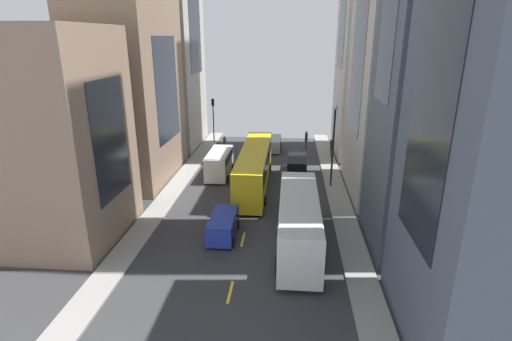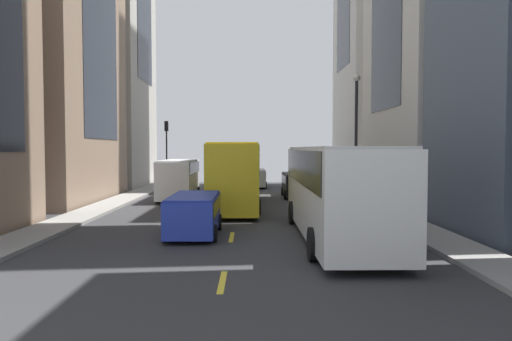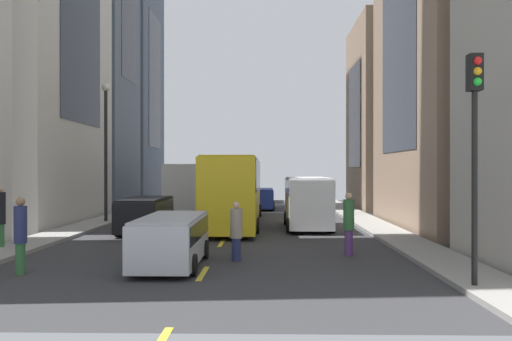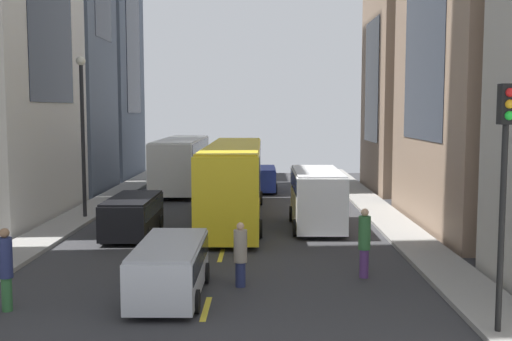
{
  "view_description": "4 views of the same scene",
  "coord_description": "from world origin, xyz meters",
  "px_view_note": "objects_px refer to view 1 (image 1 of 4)",
  "views": [
    {
      "loc": [
        -3.0,
        33.33,
        13.38
      ],
      "look_at": [
        -0.07,
        -0.76,
        1.76
      ],
      "focal_mm": 27.78,
      "sensor_mm": 36.0,
      "label": 1
    },
    {
      "loc": [
        -0.69,
        26.69,
        3.29
      ],
      "look_at": [
        -1.0,
        2.03,
        2.17
      ],
      "focal_mm": 33.65,
      "sensor_mm": 36.0,
      "label": 2
    },
    {
      "loc": [
        1.81,
        -29.5,
        2.96
      ],
      "look_at": [
        1.17,
        1.75,
        2.92
      ],
      "focal_mm": 35.84,
      "sensor_mm": 36.0,
      "label": 3
    },
    {
      "loc": [
        1.48,
        -30.77,
        5.2
      ],
      "look_at": [
        1.14,
        1.64,
        2.03
      ],
      "focal_mm": 43.39,
      "sensor_mm": 36.0,
      "label": 4
    }
  ],
  "objects_px": {
    "pedestrian_crossing_mid": "(257,144)",
    "pedestrian_waiting_curb": "(225,144)",
    "car_silver_0": "(273,143)",
    "car_blue_2": "(223,224)",
    "delivery_van_white": "(219,162)",
    "pedestrian_crossing_near": "(332,147)",
    "city_bus_white": "(299,217)",
    "streetcar_yellow": "(255,164)",
    "pedestrian_walking_far": "(306,139)",
    "traffic_light_near_corner": "(213,112)",
    "car_black_1": "(297,164)"
  },
  "relations": [
    {
      "from": "pedestrian_crossing_mid",
      "to": "pedestrian_waiting_curb",
      "type": "xyz_separation_m",
      "value": [
        3.81,
        1.04,
        0.15
      ]
    },
    {
      "from": "car_silver_0",
      "to": "car_blue_2",
      "type": "relative_size",
      "value": 1.07
    },
    {
      "from": "delivery_van_white",
      "to": "pedestrian_crossing_mid",
      "type": "bearing_deg",
      "value": -108.54
    },
    {
      "from": "car_silver_0",
      "to": "pedestrian_crossing_mid",
      "type": "xyz_separation_m",
      "value": [
        1.93,
        1.04,
        0.09
      ]
    },
    {
      "from": "pedestrian_crossing_near",
      "to": "pedestrian_waiting_curb",
      "type": "bearing_deg",
      "value": -131.75
    },
    {
      "from": "city_bus_white",
      "to": "pedestrian_waiting_curb",
      "type": "distance_m",
      "value": 22.88
    },
    {
      "from": "streetcar_yellow",
      "to": "pedestrian_crossing_mid",
      "type": "relative_size",
      "value": 7.35
    },
    {
      "from": "city_bus_white",
      "to": "pedestrian_crossing_mid",
      "type": "xyz_separation_m",
      "value": [
        4.63,
        -22.29,
        -1.0
      ]
    },
    {
      "from": "pedestrian_walking_far",
      "to": "delivery_van_white",
      "type": "bearing_deg",
      "value": 100.88
    },
    {
      "from": "traffic_light_near_corner",
      "to": "city_bus_white",
      "type": "bearing_deg",
      "value": 112.09
    },
    {
      "from": "traffic_light_near_corner",
      "to": "streetcar_yellow",
      "type": "bearing_deg",
      "value": 113.67
    },
    {
      "from": "car_black_1",
      "to": "pedestrian_crossing_mid",
      "type": "height_order",
      "value": "pedestrian_crossing_mid"
    },
    {
      "from": "streetcar_yellow",
      "to": "pedestrian_crossing_mid",
      "type": "xyz_separation_m",
      "value": [
        0.7,
        -11.39,
        -1.12
      ]
    },
    {
      "from": "delivery_van_white",
      "to": "traffic_light_near_corner",
      "type": "distance_m",
      "value": 13.69
    },
    {
      "from": "pedestrian_walking_far",
      "to": "car_silver_0",
      "type": "bearing_deg",
      "value": 66.5
    },
    {
      "from": "car_black_1",
      "to": "pedestrian_crossing_mid",
      "type": "relative_size",
      "value": 2.37
    },
    {
      "from": "city_bus_white",
      "to": "streetcar_yellow",
      "type": "height_order",
      "value": "streetcar_yellow"
    },
    {
      "from": "pedestrian_waiting_curb",
      "to": "pedestrian_crossing_mid",
      "type": "bearing_deg",
      "value": -28.13
    },
    {
      "from": "city_bus_white",
      "to": "car_black_1",
      "type": "height_order",
      "value": "city_bus_white"
    },
    {
      "from": "car_silver_0",
      "to": "car_black_1",
      "type": "relative_size",
      "value": 0.98
    },
    {
      "from": "car_blue_2",
      "to": "car_black_1",
      "type": "bearing_deg",
      "value": -110.53
    },
    {
      "from": "car_blue_2",
      "to": "pedestrian_crossing_mid",
      "type": "relative_size",
      "value": 2.16
    },
    {
      "from": "pedestrian_walking_far",
      "to": "pedestrian_crossing_mid",
      "type": "xyz_separation_m",
      "value": [
        5.98,
        2.29,
        -0.16
      ]
    },
    {
      "from": "city_bus_white",
      "to": "traffic_light_near_corner",
      "type": "distance_m",
      "value": 28.5
    },
    {
      "from": "pedestrian_walking_far",
      "to": "traffic_light_near_corner",
      "type": "relative_size",
      "value": 0.39
    },
    {
      "from": "streetcar_yellow",
      "to": "pedestrian_walking_far",
      "type": "distance_m",
      "value": 14.69
    },
    {
      "from": "car_silver_0",
      "to": "pedestrian_walking_far",
      "type": "xyz_separation_m",
      "value": [
        -4.06,
        -1.25,
        0.26
      ]
    },
    {
      "from": "car_black_1",
      "to": "pedestrian_crossing_near",
      "type": "height_order",
      "value": "pedestrian_crossing_near"
    },
    {
      "from": "delivery_van_white",
      "to": "traffic_light_near_corner",
      "type": "xyz_separation_m",
      "value": [
        3.02,
        -13.11,
        2.57
      ]
    },
    {
      "from": "car_silver_0",
      "to": "city_bus_white",
      "type": "bearing_deg",
      "value": 96.61
    },
    {
      "from": "streetcar_yellow",
      "to": "delivery_van_white",
      "type": "distance_m",
      "value": 4.45
    },
    {
      "from": "pedestrian_crossing_near",
      "to": "pedestrian_waiting_curb",
      "type": "relative_size",
      "value": 1.01
    },
    {
      "from": "delivery_van_white",
      "to": "pedestrian_walking_far",
      "type": "relative_size",
      "value": 2.54
    },
    {
      "from": "delivery_van_white",
      "to": "pedestrian_walking_far",
      "type": "bearing_deg",
      "value": -128.47
    },
    {
      "from": "streetcar_yellow",
      "to": "car_black_1",
      "type": "xyz_separation_m",
      "value": [
        -4.01,
        -4.07,
        -1.16
      ]
    },
    {
      "from": "pedestrian_crossing_mid",
      "to": "traffic_light_near_corner",
      "type": "height_order",
      "value": "traffic_light_near_corner"
    },
    {
      "from": "car_black_1",
      "to": "pedestrian_walking_far",
      "type": "bearing_deg",
      "value": -97.5
    },
    {
      "from": "streetcar_yellow",
      "to": "pedestrian_walking_far",
      "type": "height_order",
      "value": "streetcar_yellow"
    },
    {
      "from": "city_bus_white",
      "to": "pedestrian_crossing_mid",
      "type": "height_order",
      "value": "city_bus_white"
    },
    {
      "from": "delivery_van_white",
      "to": "car_black_1",
      "type": "distance_m",
      "value": 7.97
    },
    {
      "from": "delivery_van_white",
      "to": "traffic_light_near_corner",
      "type": "relative_size",
      "value": 0.99
    },
    {
      "from": "delivery_van_white",
      "to": "pedestrian_walking_far",
      "type": "distance_m",
      "value": 14.51
    },
    {
      "from": "delivery_van_white",
      "to": "pedestrian_crossing_mid",
      "type": "xyz_separation_m",
      "value": [
        -3.04,
        -9.07,
        -0.51
      ]
    },
    {
      "from": "pedestrian_crossing_near",
      "to": "traffic_light_near_corner",
      "type": "relative_size",
      "value": 0.39
    },
    {
      "from": "car_black_1",
      "to": "delivery_van_white",
      "type": "bearing_deg",
      "value": 12.71
    },
    {
      "from": "streetcar_yellow",
      "to": "delivery_van_white",
      "type": "relative_size",
      "value": 2.55
    },
    {
      "from": "pedestrian_walking_far",
      "to": "pedestrian_waiting_curb",
      "type": "relative_size",
      "value": 1.0
    },
    {
      "from": "pedestrian_walking_far",
      "to": "pedestrian_waiting_curb",
      "type": "xyz_separation_m",
      "value": [
        9.79,
        3.33,
        -0.01
      ]
    },
    {
      "from": "streetcar_yellow",
      "to": "pedestrian_crossing_near",
      "type": "bearing_deg",
      "value": -130.17
    },
    {
      "from": "streetcar_yellow",
      "to": "pedestrian_waiting_curb",
      "type": "xyz_separation_m",
      "value": [
        4.52,
        -10.35,
        -0.97
      ]
    }
  ]
}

